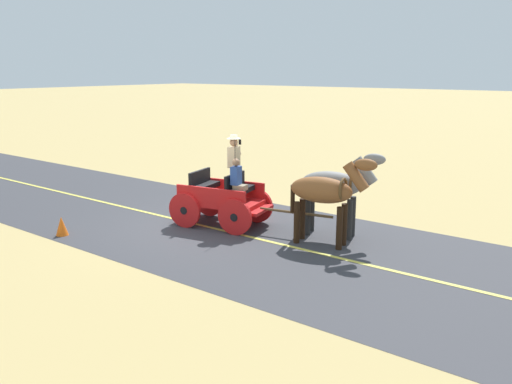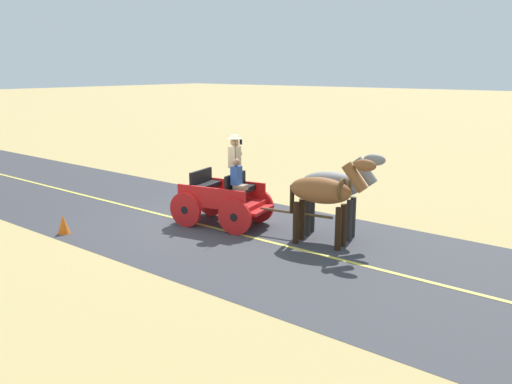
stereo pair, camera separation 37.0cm
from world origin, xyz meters
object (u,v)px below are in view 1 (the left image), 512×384
(horse_drawn_carriage, at_px, (224,196))
(horse_off_side, at_px, (326,192))
(traffic_cone, at_px, (62,226))
(horse_near_side, at_px, (335,186))

(horse_drawn_carriage, relative_size, horse_off_side, 2.04)
(horse_drawn_carriage, height_order, traffic_cone, horse_drawn_carriage)
(horse_near_side, xyz_separation_m, traffic_cone, (4.21, -5.66, -1.07))
(horse_drawn_carriage, distance_m, traffic_cone, 4.29)
(horse_near_side, distance_m, horse_off_side, 0.77)
(traffic_cone, bearing_deg, horse_off_side, 120.67)
(horse_off_side, bearing_deg, traffic_cone, -59.33)
(horse_drawn_carriage, xyz_separation_m, horse_near_side, (-0.96, 2.90, 0.51))
(horse_off_side, height_order, traffic_cone, horse_off_side)
(horse_near_side, relative_size, horse_off_side, 1.00)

